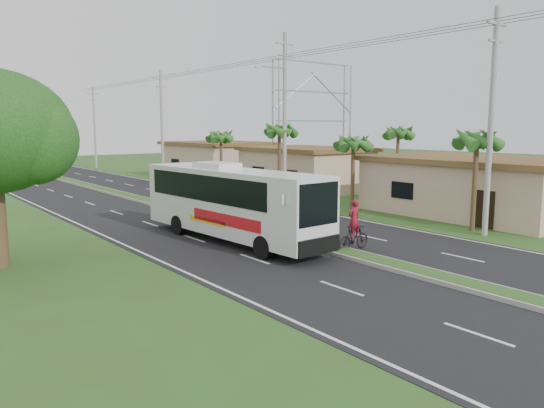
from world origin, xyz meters
TOP-DOWN VIEW (x-y plane):
  - ground at (0.00, 0.00)m, footprint 180.00×180.00m
  - road_asphalt at (0.00, 20.00)m, footprint 14.00×160.00m
  - median_strip at (0.00, 20.00)m, footprint 1.20×160.00m
  - lane_edge_left at (-6.70, 20.00)m, footprint 0.12×160.00m
  - lane_edge_right at (6.70, 20.00)m, footprint 0.12×160.00m
  - shop_near at (14.00, 6.00)m, footprint 8.60×12.60m
  - shop_mid at (14.00, 22.00)m, footprint 7.60×10.60m
  - shop_far at (14.00, 36.00)m, footprint 8.60×11.60m
  - palm_verge_a at (9.00, 3.00)m, footprint 2.40×2.40m
  - palm_verge_b at (9.40, 12.00)m, footprint 2.40×2.40m
  - palm_verge_c at (8.80, 19.00)m, footprint 2.40×2.40m
  - palm_verge_d at (9.30, 28.00)m, footprint 2.40×2.40m
  - palm_behind_shop at (17.50, 15.00)m, footprint 2.40×2.40m
  - utility_pole_a at (8.50, 2.00)m, footprint 1.60×0.28m
  - utility_pole_b at (8.47, 18.00)m, footprint 3.20×0.28m
  - utility_pole_c at (8.50, 38.00)m, footprint 1.60×0.28m
  - utility_pole_d at (8.50, 58.00)m, footprint 1.60×0.28m
  - billboard_lattice at (22.00, 30.00)m, footprint 10.18×1.18m
  - coach_bus_main at (-2.34, 8.53)m, footprint 3.05×11.51m
  - coach_bus_far at (-3.13, 52.67)m, footprint 3.34×12.90m
  - motorcyclist at (0.88, 3.66)m, footprint 1.84×0.57m

SIDE VIEW (x-z plane):
  - ground at x=0.00m, z-range 0.00..0.00m
  - lane_edge_left at x=-6.70m, z-range 0.00..0.00m
  - lane_edge_right at x=6.70m, z-range 0.00..0.00m
  - road_asphalt at x=0.00m, z-range 0.00..0.02m
  - median_strip at x=0.00m, z-range 0.01..0.20m
  - motorcyclist at x=0.88m, z-range -0.33..1.94m
  - shop_near at x=14.00m, z-range 0.02..3.54m
  - shop_mid at x=14.00m, z-range 0.02..3.69m
  - shop_far at x=14.00m, z-range 0.02..3.84m
  - coach_bus_main at x=-2.34m, z-range 0.18..3.86m
  - coach_bus_far at x=-3.13m, z-range 0.25..3.98m
  - palm_verge_b at x=9.40m, z-range 1.83..6.88m
  - palm_verge_d at x=9.30m, z-range 1.92..7.17m
  - palm_verge_a at x=9.00m, z-range 2.02..7.47m
  - palm_behind_shop at x=17.50m, z-range 2.11..7.76m
  - palm_verge_c at x=8.80m, z-range 2.20..8.05m
  - utility_pole_d at x=8.50m, z-range 0.17..10.67m
  - utility_pole_a at x=8.50m, z-range 0.17..11.17m
  - utility_pole_c at x=8.50m, z-range 0.17..11.17m
  - utility_pole_b at x=8.47m, z-range 0.26..12.26m
  - billboard_lattice at x=22.00m, z-range 0.79..12.86m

